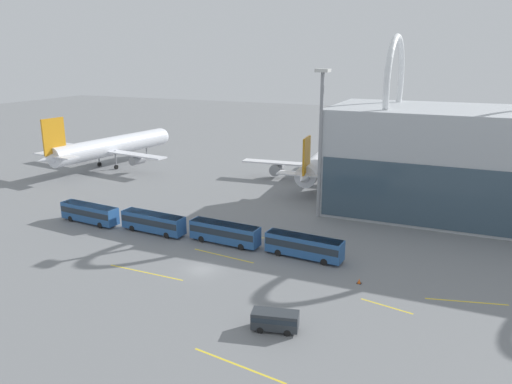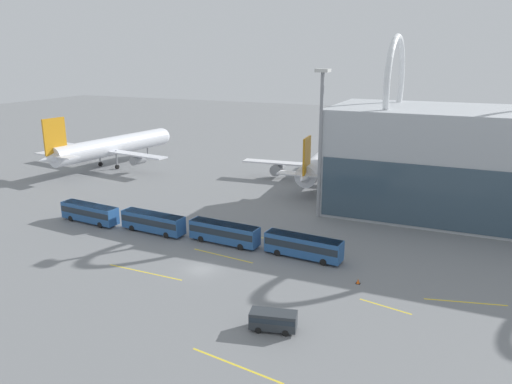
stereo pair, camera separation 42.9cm
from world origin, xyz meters
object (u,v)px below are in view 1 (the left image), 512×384
service_van_foreground (275,319)px  traffic_cone_0 (359,281)px  airliner_at_gate_far (321,162)px  floodlight_mast (321,130)px  shuttle_bus_2 (225,232)px  shuttle_bus_3 (304,245)px  shuttle_bus_0 (90,212)px  airliner_at_gate_near (108,147)px  shuttle_bus_1 (153,221)px

service_van_foreground → traffic_cone_0: size_ratio=8.06×
airliner_at_gate_far → service_van_foreground: (13.80, -63.67, -3.16)m
service_van_foreground → floodlight_mast: bearing=87.7°
shuttle_bus_2 → shuttle_bus_3: size_ratio=1.00×
shuttle_bus_0 → service_van_foreground: bearing=-19.6°
airliner_at_gate_near → shuttle_bus_3: airliner_at_gate_near is taller
shuttle_bus_1 → floodlight_mast: bearing=44.9°
floodlight_mast → traffic_cone_0: (12.71, -24.14, -15.22)m
service_van_foreground → traffic_cone_0: 15.76m
airliner_at_gate_far → shuttle_bus_3: airliner_at_gate_far is taller
shuttle_bus_2 → shuttle_bus_1: bearing=-174.9°
shuttle_bus_0 → shuttle_bus_3: (38.69, 0.18, 0.00)m
shuttle_bus_0 → floodlight_mast: bearing=34.1°
shuttle_bus_1 → shuttle_bus_3: (25.79, -0.13, 0.00)m
airliner_at_gate_far → shuttle_bus_1: 46.50m
shuttle_bus_0 → shuttle_bus_3: 38.69m
traffic_cone_0 → shuttle_bus_2: bearing=166.0°
airliner_at_gate_near → floodlight_mast: floodlight_mast is taller
shuttle_bus_1 → shuttle_bus_2: size_ratio=1.00×
airliner_at_gate_near → floodlight_mast: 63.78m
airliner_at_gate_far → airliner_at_gate_near: bearing=93.7°
shuttle_bus_2 → shuttle_bus_0: bearing=-174.8°
shuttle_bus_2 → traffic_cone_0: size_ratio=17.65×
shuttle_bus_2 → service_van_foreground: 25.84m
shuttle_bus_2 → floodlight_mast: 24.90m
floodlight_mast → shuttle_bus_2: bearing=-116.4°
shuttle_bus_1 → traffic_cone_0: bearing=-4.1°
shuttle_bus_1 → shuttle_bus_3: same height
airliner_at_gate_near → traffic_cone_0: airliner_at_gate_near is taller
shuttle_bus_1 → floodlight_mast: floodlight_mast is taller
shuttle_bus_1 → floodlight_mast: (22.16, 18.94, 13.64)m
airliner_at_gate_far → shuttle_bus_2: (-2.41, -43.56, -2.51)m
traffic_cone_0 → airliner_at_gate_far: bearing=111.8°
airliner_at_gate_far → traffic_cone_0: airliner_at_gate_far is taller
airliner_at_gate_far → shuttle_bus_0: size_ratio=3.47×
shuttle_bus_1 → airliner_at_gate_far: bearing=75.2°
shuttle_bus_1 → shuttle_bus_3: 25.79m
shuttle_bus_1 → floodlight_mast: 32.19m
shuttle_bus_3 → traffic_cone_0: size_ratio=17.68×
airliner_at_gate_far → service_van_foreground: airliner_at_gate_far is taller
floodlight_mast → traffic_cone_0: bearing=-62.2°
shuttle_bus_1 → airliner_at_gate_near: bearing=141.3°
shuttle_bus_2 → traffic_cone_0: (21.98, -5.48, -1.58)m
shuttle_bus_0 → floodlight_mast: 42.25m
airliner_at_gate_near → airliner_at_gate_far: airliner_at_gate_near is taller
shuttle_bus_3 → traffic_cone_0: shuttle_bus_3 is taller
airliner_at_gate_far → shuttle_bus_3: bearing=-171.2°
shuttle_bus_3 → service_van_foreground: (3.31, -19.71, -0.65)m
airliner_at_gate_far → shuttle_bus_2: bearing=172.2°
service_van_foreground → floodlight_mast: floodlight_mast is taller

